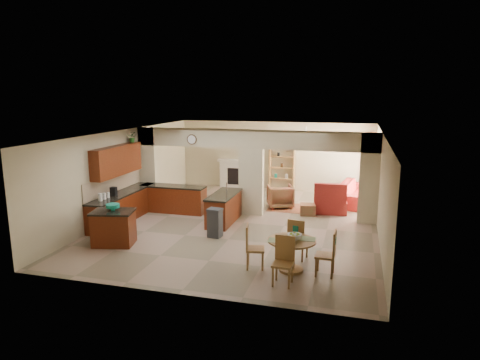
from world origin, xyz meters
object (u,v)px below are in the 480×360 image
(sofa, at_px, (355,193))
(armchair, at_px, (280,197))
(dining_table, at_px, (292,250))
(kitchen_island, at_px, (114,228))

(sofa, bearing_deg, armchair, 127.77)
(dining_table, height_order, armchair, armchair)
(kitchen_island, relative_size, armchair, 1.41)
(sofa, xyz_separation_m, armchair, (-2.52, -1.36, 0.02))
(dining_table, bearing_deg, armchair, 102.76)
(kitchen_island, height_order, sofa, kitchen_island)
(kitchen_island, distance_m, sofa, 8.74)
(sofa, bearing_deg, kitchen_island, 145.17)
(sofa, height_order, armchair, armchair)
(dining_table, distance_m, armchair, 5.49)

